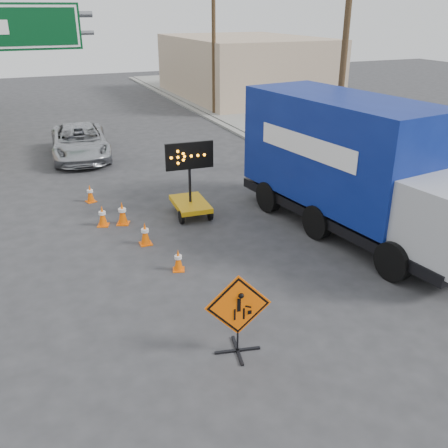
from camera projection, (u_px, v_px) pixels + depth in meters
ground at (288, 348)px, 10.68m from camera, size 100.00×100.00×0.00m
curb_right at (265, 146)px, 25.89m from camera, size 0.40×60.00×0.12m
sidewalk_right at (303, 142)px, 26.71m from camera, size 4.00×60.00×0.15m
building_right_far at (244, 67)px, 39.73m from camera, size 10.00×14.00×4.60m
highway_gantry at (6, 47)px, 22.20m from camera, size 6.18×0.38×6.90m
utility_pole_near at (343, 62)px, 20.11m from camera, size 1.80×0.26×9.00m
utility_pole_far at (214, 41)px, 31.92m from camera, size 1.80×0.26×9.00m
construction_sign at (238, 313)px, 10.19m from camera, size 1.36×0.97×1.84m
arrow_board at (190, 199)px, 17.30m from camera, size 1.65×1.90×2.61m
pickup_truck at (80, 142)px, 23.91m from camera, size 3.05×5.77×1.55m
box_truck at (353, 174)px, 15.60m from camera, size 3.76×9.15×4.21m
cone_a at (178, 260)px, 13.72m from camera, size 0.41×0.41×0.64m
cone_b at (145, 233)px, 15.22m from camera, size 0.37×0.37×0.72m
cone_c at (122, 213)px, 16.64m from camera, size 0.52×0.52×0.79m
cone_d at (102, 216)px, 16.52m from camera, size 0.47×0.47×0.71m
cone_e at (90, 193)px, 18.57m from camera, size 0.42×0.42×0.67m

